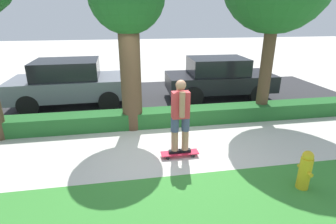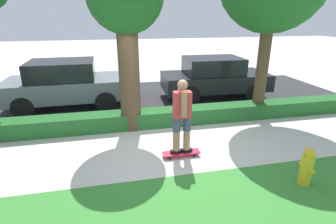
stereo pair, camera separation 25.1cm
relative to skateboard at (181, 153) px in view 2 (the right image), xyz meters
name	(u,v)px [view 2 (the right image)]	position (x,y,z in m)	size (l,w,h in m)	color
ground_plane	(170,151)	(-0.19, 0.27, -0.08)	(60.00, 60.00, 0.00)	beige
street_asphalt	(146,98)	(-0.19, 4.47, -0.08)	(15.27, 5.00, 0.01)	#2D2D30
hedge_row	(158,117)	(-0.19, 1.87, 0.14)	(15.27, 0.60, 0.45)	#236028
skateboard	(181,153)	(0.00, 0.00, 0.00)	(0.84, 0.24, 0.10)	red
skater_person	(182,115)	(0.00, 0.00, 0.90)	(0.49, 0.42, 1.65)	black
tree_mid	(126,5)	(-0.95, 1.81, 3.12)	(1.85, 1.85, 4.36)	brown
parked_car_front	(66,83)	(-2.91, 4.12, 0.73)	(4.00, 1.93, 1.57)	slate
parked_car_middle	(214,77)	(2.34, 4.06, 0.71)	(3.94, 1.83, 1.52)	black
fire_hydrant	(307,167)	(1.96, -1.49, 0.30)	(0.21, 0.34, 0.76)	gold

